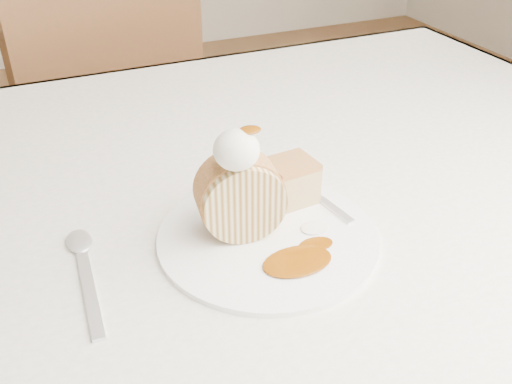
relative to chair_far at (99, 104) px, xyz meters
name	(u,v)px	position (x,y,z in m)	size (l,w,h in m)	color
table	(212,233)	(0.03, -0.76, 0.10)	(1.40, 0.90, 0.75)	white
chair_far	(99,104)	(0.00, 0.00, 0.00)	(0.58, 0.58, 0.98)	brown
plate	(268,237)	(0.04, -0.91, 0.19)	(0.25, 0.25, 0.01)	white
roulade_slice	(241,197)	(0.02, -0.89, 0.24)	(0.09, 0.09, 0.05)	beige
cake_chunk	(291,183)	(0.10, -0.86, 0.22)	(0.05, 0.05, 0.05)	#CA7F4C
whipped_cream	(236,150)	(0.01, -0.91, 0.31)	(0.05, 0.05, 0.04)	white
caramel_drizzle	(250,125)	(0.03, -0.91, 0.33)	(0.02, 0.02, 0.01)	#743804
caramel_pool	(297,261)	(0.05, -0.97, 0.20)	(0.08, 0.05, 0.00)	#743804
fork	(324,201)	(0.13, -0.88, 0.20)	(0.02, 0.15, 0.00)	silver
spoon	(90,293)	(-0.15, -0.92, 0.19)	(0.02, 0.16, 0.00)	silver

